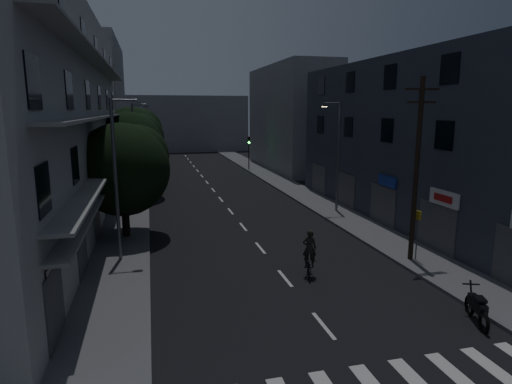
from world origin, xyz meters
name	(u,v)px	position (x,y,z in m)	size (l,w,h in m)	color
ground	(220,198)	(0.00, 25.00, 0.00)	(160.00, 160.00, 0.00)	black
sidewalk_left	(130,202)	(-7.50, 25.00, 0.07)	(3.00, 90.00, 0.15)	#565659
sidewalk_right	(301,193)	(7.50, 25.00, 0.07)	(3.00, 90.00, 0.15)	#565659
lane_markings	(210,186)	(0.00, 31.25, 0.01)	(0.15, 60.50, 0.01)	beige
building_left	(44,120)	(-11.98, 18.00, 6.99)	(7.00, 36.00, 14.00)	#A4A39F
building_right	(423,142)	(11.99, 14.00, 5.50)	(6.19, 28.00, 11.00)	#2C303C
building_far_left	(97,106)	(-12.00, 48.00, 8.00)	(6.00, 20.00, 16.00)	slate
building_far_right	(290,118)	(12.00, 42.00, 6.50)	(6.00, 20.00, 13.00)	slate
building_far_end	(180,124)	(0.00, 70.00, 5.00)	(24.00, 8.00, 10.00)	slate
tree_near	(124,166)	(-7.27, 14.86, 4.36)	(5.46, 5.46, 6.73)	black
tree_mid	(130,144)	(-7.36, 26.79, 4.71)	(5.93, 5.93, 7.30)	black
tree_far	(133,135)	(-7.40, 35.89, 5.00)	(6.26, 6.26, 7.74)	black
traffic_signal_far_right	(249,146)	(6.38, 41.28, 3.10)	(0.28, 0.37, 4.10)	black
traffic_signal_far_left	(144,150)	(-6.32, 38.91, 3.10)	(0.28, 0.37, 4.10)	black
street_lamp_left_near	(118,172)	(-7.32, 10.62, 4.60)	(1.51, 0.25, 8.00)	slate
street_lamp_right	(337,151)	(7.54, 17.78, 4.60)	(1.51, 0.25, 8.00)	slate
street_lamp_left_far	(135,144)	(-6.96, 28.70, 4.60)	(1.51, 0.25, 8.00)	slate
utility_pole	(417,167)	(6.86, 7.08, 4.87)	(1.80, 0.24, 9.00)	black
bus_stop_sign	(418,226)	(7.03, 6.89, 1.89)	(0.06, 0.35, 2.52)	#595B60
motorcycle	(477,308)	(5.47, 0.90, 0.54)	(0.97, 2.03, 1.36)	black
cyclist	(309,261)	(1.16, 6.51, 0.75)	(1.12, 1.86, 2.22)	black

